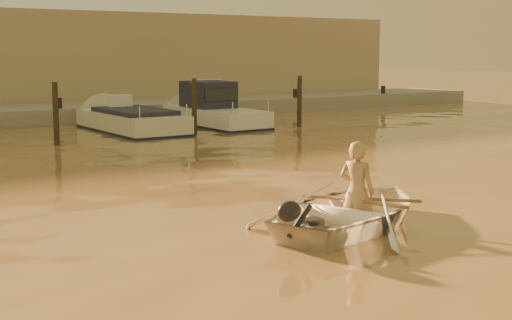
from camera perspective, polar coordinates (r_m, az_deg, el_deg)
ground_plane at (r=11.64m, az=7.67°, el=-6.10°), size 160.00×160.00×0.00m
dinghy at (r=12.33m, az=7.84°, el=-3.90°), size 4.65×4.05×0.81m
person at (r=12.36m, az=8.07°, el=-2.50°), size 0.63×0.75×1.75m
outboard_motor at (r=11.04m, az=4.42°, el=-5.37°), size 0.98×0.71×0.70m
oar_port at (r=12.53m, az=8.35°, el=-3.08°), size 1.23×1.77×0.13m
oar_starboard at (r=12.35m, az=7.95°, el=-3.24°), size 0.51×2.07×0.13m
moored_boat_3 at (r=26.84m, az=-9.92°, el=2.75°), size 2.21×6.33×0.95m
moored_boat_4 at (r=28.45m, az=-3.30°, el=4.01°), size 1.96×6.15×1.75m
piling_2 at (r=23.45m, az=-15.72°, el=3.36°), size 0.18×0.18×2.20m
piling_3 at (r=25.45m, az=-4.96°, el=4.06°), size 0.18×0.18×2.20m
piling_4 at (r=28.03m, az=3.49°, el=4.50°), size 0.18×0.18×2.20m
fender_d at (r=24.84m, az=-6.18°, el=2.07°), size 0.30×0.30×0.30m
fender_e at (r=26.56m, az=-0.12°, el=2.55°), size 0.30×0.30×0.30m
quay at (r=30.94m, az=-19.83°, el=3.00°), size 52.00×4.00×1.00m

